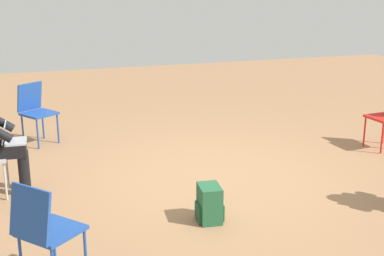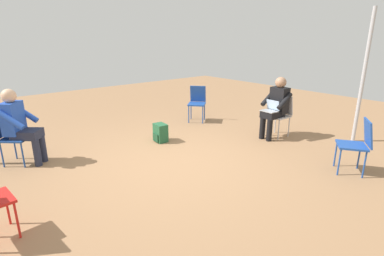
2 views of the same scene
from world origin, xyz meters
name	(u,v)px [view 1 (image 1 of 2)]	position (x,y,z in m)	size (l,w,h in m)	color
ground_plane	(214,179)	(0.00, 0.00, 0.00)	(15.83, 15.83, 0.00)	#99704C
chair_southeast	(36,109)	(1.89, -2.08, 0.50)	(0.57, 0.58, 0.85)	#1E4799
chair_northeast	(44,227)	(1.97, 1.68, 0.50)	(0.59, 0.58, 0.85)	#1E4799
backpack_near_laptop_user	(209,206)	(0.41, 1.00, 0.16)	(0.27, 0.30, 0.36)	#235B38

